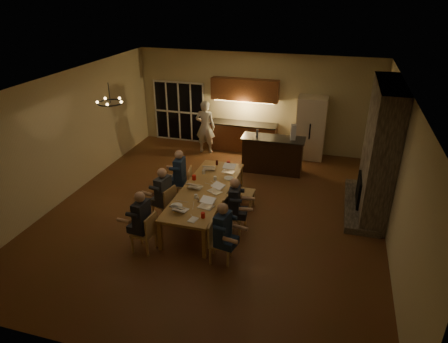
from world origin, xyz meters
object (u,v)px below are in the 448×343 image
chair_right_far (245,192)px  dining_table (206,203)px  chair_left_near (143,232)px  bar_bottle (257,133)px  bar_blender (293,132)px  bar_island (273,155)px  laptop_d (215,187)px  standing_person (205,127)px  can_cola (217,163)px  plate_far (229,178)px  person_left_near (142,221)px  mug_front (196,196)px  chair_left_far (183,184)px  person_right_near (223,234)px  redcup_mid (194,178)px  redcup_far (228,163)px  redcup_near (203,215)px  chandelier (110,103)px  laptop_c (195,183)px  plate_near (210,202)px  laptop_e (209,165)px  plate_left (176,206)px  person_left_mid (164,195)px  person_right_mid (234,206)px  person_left_far (180,175)px  mug_back (204,172)px  can_silver (198,199)px  laptop_a (180,205)px  chair_right_mid (235,215)px  chair_right_near (221,242)px  chair_left_mid (164,203)px  laptop_f (228,168)px  mug_mid (215,178)px

chair_right_far → dining_table: bearing=129.6°
chair_left_near → bar_bottle: bearing=166.7°
bar_blender → bar_island: bearing=167.9°
chair_right_far → laptop_d: (-0.56, -0.75, 0.42)m
standing_person → can_cola: standing_person is taller
laptop_d → plate_far: 0.79m
person_left_near → laptop_d: 1.91m
dining_table → mug_front: bearing=-96.9°
bar_island → chair_left_far: (-1.95, -2.34, -0.10)m
person_right_near → bar_blender: size_ratio=3.01×
redcup_mid → laptop_d: bearing=-34.2°
redcup_far → redcup_near: bearing=-85.7°
chandelier → laptop_c: 2.66m
chandelier → plate_near: 3.14m
standing_person → laptop_e: (1.04, -2.79, -0.02)m
bar_island → plate_left: size_ratio=6.93×
bar_island → chair_left_near: (-1.92, -4.65, -0.10)m
bar_island → plate_left: 4.20m
laptop_d → mug_front: 0.53m
person_left_mid → bar_bottle: bearing=166.9°
person_left_mid → chair_left_near: bearing=13.6°
person_left_mid → person_right_mid: bearing=99.8°
redcup_near → plate_left: size_ratio=0.45×
person_left_far → can_cola: bearing=129.4°
mug_back → can_silver: bearing=-76.5°
plate_left → standing_person: bearing=101.1°
person_right_near → person_right_mid: 1.10m
standing_person → redcup_far: size_ratio=14.75×
laptop_a → chair_right_far: bearing=-108.1°
chair_right_mid → redcup_far: bearing=27.6°
bar_island → bar_bottle: size_ratio=7.67×
redcup_far → plate_left: (-0.51, -2.40, -0.05)m
laptop_a → redcup_mid: laptop_a is taller
person_left_near → chair_right_near: bearing=97.6°
plate_left → chair_left_mid: bearing=137.0°
dining_table → laptop_f: laptop_f is taller
laptop_f → can_cola: bearing=141.2°
bar_island → standing_person: bearing=158.2°
person_left_mid → chandelier: chandelier is taller
person_left_near → mug_mid: size_ratio=13.80×
laptop_d → redcup_mid: 0.82m
redcup_mid → can_silver: (0.46, -1.01, 0.00)m
mug_mid → redcup_mid: (-0.50, -0.13, 0.01)m
mug_front → plate_near: mug_front is taller
laptop_e → person_right_mid: bearing=113.2°
person_left_near → chandelier: size_ratio=2.37×
dining_table → person_left_mid: 1.04m
laptop_f → plate_left: size_ratio=1.20×
plate_left → laptop_e: bearing=87.4°
standing_person → laptop_f: standing_person is taller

